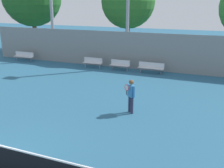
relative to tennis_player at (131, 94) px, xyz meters
The scene contains 8 objects.
tennis_player is the anchor object (origin of this frame).
bench_courtside_near 9.91m from the tennis_player, 126.76° to the left, with size 1.69×0.40×0.84m.
bench_courtside_far 15.33m from the tennis_player, 148.83° to the left, with size 2.06×0.40×0.84m.
bench_adjacent_court 8.00m from the tennis_player, 96.48° to the left, with size 2.01×0.40×0.84m.
bench_by_gate 8.67m from the tennis_player, 113.65° to the left, with size 1.61×0.40×0.84m.
light_pole_near_left 10.48m from the tennis_player, 109.90° to the left, with size 0.90×0.60×9.34m.
back_fence 9.30m from the tennis_player, 108.64° to the left, with size 27.09×0.06×3.01m.
tree_green_broad 14.49m from the tennis_player, 109.35° to the left, with size 5.09×5.09×7.93m.
Camera 1 is at (6.60, -5.41, 5.29)m, focal length 42.00 mm.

